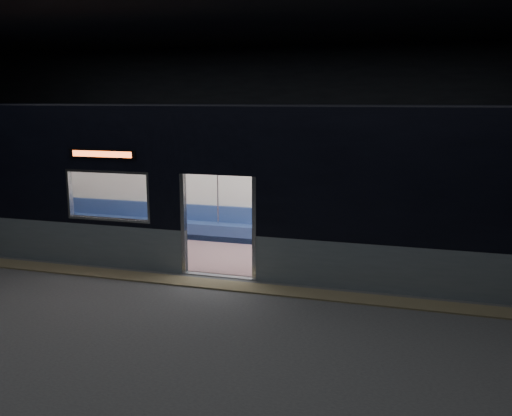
% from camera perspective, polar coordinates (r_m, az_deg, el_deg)
% --- Properties ---
extents(station_floor, '(24.00, 14.00, 0.01)m').
position_cam_1_polar(station_floor, '(10.00, -5.96, -9.07)').
color(station_floor, '#47494C').
rests_on(station_floor, ground).
extents(station_envelope, '(24.00, 14.00, 5.00)m').
position_cam_1_polar(station_envelope, '(9.37, -6.43, 12.44)').
color(station_envelope, black).
rests_on(station_envelope, station_floor).
extents(tactile_strip, '(22.80, 0.50, 0.03)m').
position_cam_1_polar(tactile_strip, '(10.48, -4.83, -7.96)').
color(tactile_strip, '#8C7F59').
rests_on(tactile_strip, station_floor).
extents(metro_car, '(18.00, 3.04, 3.35)m').
position_cam_1_polar(metro_car, '(11.88, -1.57, 3.50)').
color(metro_car, gray).
rests_on(metro_car, station_floor).
extents(passenger, '(0.44, 0.73, 1.40)m').
position_cam_1_polar(passenger, '(12.52, 13.36, -1.21)').
color(passenger, black).
rests_on(passenger, metro_car).
extents(handbag, '(0.30, 0.27, 0.13)m').
position_cam_1_polar(handbag, '(12.32, 13.29, -2.04)').
color(handbag, black).
rests_on(handbag, passenger).
extents(transit_map, '(1.01, 0.03, 0.65)m').
position_cam_1_polar(transit_map, '(12.73, 20.64, 1.63)').
color(transit_map, white).
rests_on(transit_map, metro_car).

